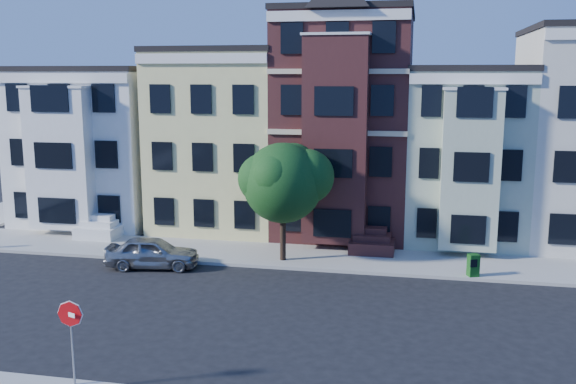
% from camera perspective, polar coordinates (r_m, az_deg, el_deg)
% --- Properties ---
extents(ground, '(120.00, 120.00, 0.00)m').
position_cam_1_polar(ground, '(23.83, 1.00, -11.42)').
color(ground, black).
extents(far_sidewalk, '(60.00, 4.00, 0.15)m').
position_cam_1_polar(far_sidewalk, '(31.28, 3.69, -5.91)').
color(far_sidewalk, '#9E9B93').
rests_on(far_sidewalk, ground).
extents(house_white, '(8.00, 9.00, 9.00)m').
position_cam_1_polar(house_white, '(41.16, -16.13, 3.94)').
color(house_white, white).
rests_on(house_white, ground).
extents(house_yellow, '(7.00, 9.00, 10.00)m').
position_cam_1_polar(house_yellow, '(38.08, -5.39, 4.57)').
color(house_yellow, '#ECE292').
rests_on(house_yellow, ground).
extents(house_brown, '(7.00, 9.00, 12.00)m').
position_cam_1_polar(house_brown, '(36.58, 5.20, 5.90)').
color(house_brown, '#3D1A1A').
rests_on(house_brown, ground).
extents(house_green, '(6.00, 9.00, 9.00)m').
position_cam_1_polar(house_green, '(36.60, 15.34, 3.22)').
color(house_green, '#A8B79E').
rests_on(house_green, ground).
extents(street_tree, '(7.83, 7.83, 6.92)m').
position_cam_1_polar(street_tree, '(29.95, -0.46, 0.33)').
color(street_tree, '#1E4E1D').
rests_on(street_tree, far_sidewalk).
extents(parked_car, '(4.50, 2.37, 1.46)m').
position_cam_1_polar(parked_car, '(30.49, -11.97, -5.28)').
color(parked_car, '#919398').
rests_on(parked_car, ground).
extents(newspaper_box, '(0.56, 0.53, 0.99)m').
position_cam_1_polar(newspaper_box, '(29.35, 16.14, -6.27)').
color(newspaper_box, '#175919').
rests_on(newspaper_box, far_sidewalk).
extents(stop_sign, '(0.77, 0.39, 2.84)m').
position_cam_1_polar(stop_sign, '(19.49, -18.65, -12.17)').
color(stop_sign, '#BE0A0E').
rests_on(stop_sign, near_sidewalk).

